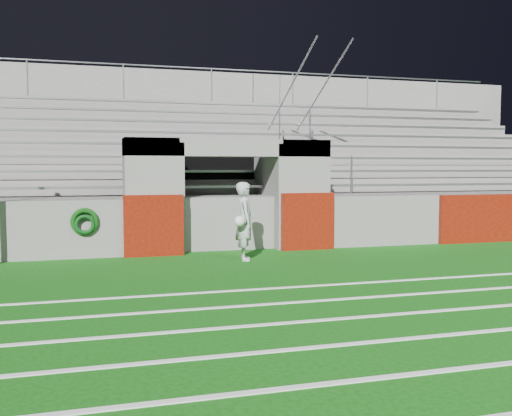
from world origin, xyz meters
name	(u,v)px	position (x,y,z in m)	size (l,w,h in m)	color
ground	(273,276)	(0.00, 0.00, 0.00)	(90.00, 90.00, 0.00)	#0E4D0C
field_markings	(435,372)	(0.00, -5.00, 0.01)	(28.00, 8.09, 0.01)	white
stadium_structure	(195,182)	(0.00, 7.97, 1.49)	(26.00, 8.48, 5.42)	slate
goalkeeper_with_ball	(245,221)	(-0.02, 1.87, 0.82)	(0.55, 0.75, 1.65)	#B0B6BA
hose_coil	(85,222)	(-3.25, 2.94, 0.78)	(0.59, 0.14, 0.59)	#0D420D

